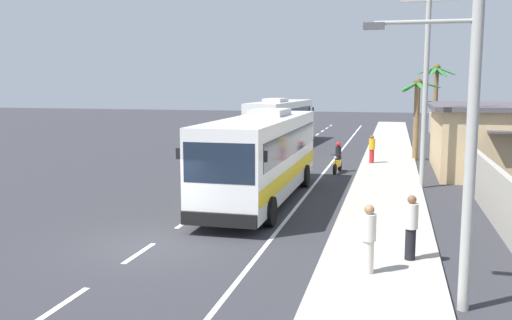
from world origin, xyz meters
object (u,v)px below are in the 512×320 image
motorcycle_beside_bus (338,160)px  utility_pole_mid (426,71)px  pedestrian_midwalk (372,149)px  palm_nearest (417,106)px  utility_pole_nearest (469,102)px  palm_second (436,92)px  pedestrian_far_walk (411,226)px  pedestrian_near_kerb (369,237)px  coach_bus_far_lane (280,120)px  coach_bus_foreground (262,154)px

motorcycle_beside_bus → utility_pole_mid: bearing=-39.7°
pedestrian_midwalk → palm_nearest: bearing=3.1°
utility_pole_nearest → palm_second: size_ratio=1.33×
motorcycle_beside_bus → pedestrian_midwalk: size_ratio=1.18×
pedestrian_far_walk → palm_second: 29.51m
pedestrian_near_kerb → palm_second: bearing=-99.3°
pedestrian_far_walk → palm_second: bearing=-5.7°
palm_nearest → utility_pole_nearest: bearing=-89.7°
pedestrian_midwalk → utility_pole_nearest: (2.72, -21.36, 3.49)m
motorcycle_beside_bus → palm_nearest: bearing=54.7°
pedestrian_near_kerb → utility_pole_mid: (1.88, 13.09, 4.36)m
utility_pole_nearest → utility_pole_mid: 14.64m
coach_bus_far_lane → pedestrian_midwalk: bearing=-52.1°
utility_pole_mid → palm_nearest: (0.02, 9.64, -1.96)m
coach_bus_foreground → coach_bus_far_lane: (-3.48, 20.98, -0.02)m
pedestrian_near_kerb → palm_second: 30.98m
pedestrian_near_kerb → pedestrian_far_walk: size_ratio=0.99×
pedestrian_near_kerb → palm_nearest: palm_nearest is taller
utility_pole_nearest → pedestrian_far_walk: bearing=108.3°
motorcycle_beside_bus → utility_pole_nearest: (4.42, -18.17, 3.82)m
pedestrian_near_kerb → palm_second: palm_second is taller
pedestrian_near_kerb → palm_nearest: size_ratio=0.34×
coach_bus_foreground → pedestrian_far_walk: (5.81, -7.18, -0.88)m
pedestrian_near_kerb → pedestrian_far_walk: (1.06, 1.38, 0.01)m
pedestrian_near_kerb → coach_bus_foreground: bearing=-63.8°
pedestrian_midwalk → pedestrian_near_kerb: bearing=-132.8°
utility_pole_mid → palm_second: utility_pole_mid is taller
pedestrian_near_kerb → pedestrian_midwalk: bearing=-90.8°
pedestrian_midwalk → utility_pole_nearest: 21.82m
motorcycle_beside_bus → utility_pole_nearest: utility_pole_nearest is taller
coach_bus_far_lane → utility_pole_mid: utility_pole_mid is taller
palm_second → pedestrian_near_kerb: bearing=-96.5°
coach_bus_foreground → motorcycle_beside_bus: size_ratio=6.05×
coach_bus_far_lane → pedestrian_far_walk: coach_bus_far_lane is taller
utility_pole_mid → pedestrian_far_walk: bearing=-94.0°
pedestrian_near_kerb → palm_nearest: (1.90, 22.73, 2.40)m
pedestrian_midwalk → pedestrian_far_walk: size_ratio=0.94×
motorcycle_beside_bus → utility_pole_mid: size_ratio=0.19×
pedestrian_midwalk → palm_second: size_ratio=0.26×
pedestrian_near_kerb → palm_second: (3.51, 30.62, 3.13)m
utility_pole_mid → motorcycle_beside_bus: bearing=140.3°
pedestrian_midwalk → motorcycle_beside_bus: bearing=-162.9°
pedestrian_midwalk → utility_pole_nearest: utility_pole_nearest is taller
coach_bus_far_lane → palm_second: size_ratio=1.83×
pedestrian_near_kerb → palm_second: size_ratio=0.28×
motorcycle_beside_bus → coach_bus_foreground: bearing=-106.2°
motorcycle_beside_bus → utility_pole_nearest: bearing=-76.3°
utility_pole_mid → coach_bus_foreground: bearing=-145.6°
motorcycle_beside_bus → palm_nearest: palm_nearest is taller
pedestrian_far_walk → utility_pole_nearest: size_ratio=0.21×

